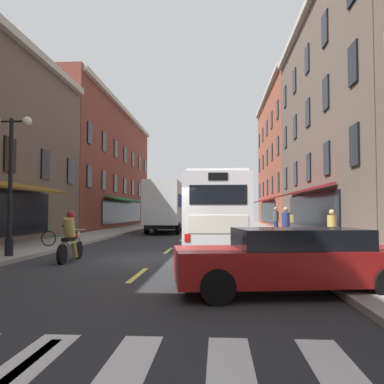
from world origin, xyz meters
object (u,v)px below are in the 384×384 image
at_px(bicycle_near, 60,238).
at_px(pedestrian_mid, 332,229).
at_px(sedan_near, 292,260).
at_px(sedan_mid, 176,221).
at_px(transit_bus, 218,210).
at_px(street_lamp_twin, 10,178).
at_px(motorcycle_rider, 70,240).
at_px(pedestrian_near, 286,225).
at_px(pedestrian_far, 276,221).
at_px(box_truck, 165,207).

xyz_separation_m(bicycle_near, pedestrian_mid, (11.37, -0.45, 0.44)).
distance_m(sedan_near, sedan_mid, 32.75).
xyz_separation_m(transit_bus, street_lamp_twin, (-7.04, -7.29, 1.08)).
distance_m(motorcycle_rider, bicycle_near, 4.57).
bearing_deg(street_lamp_twin, sedan_mid, 84.05).
bearing_deg(pedestrian_near, sedan_mid, 20.69).
height_order(bicycle_near, street_lamp_twin, street_lamp_twin).
distance_m(transit_bus, motorcycle_rider, 9.05).
height_order(sedan_near, pedestrian_mid, pedestrian_mid).
bearing_deg(motorcycle_rider, pedestrian_far, 56.66).
bearing_deg(transit_bus, bicycle_near, -152.80).
relative_size(pedestrian_near, pedestrian_far, 0.96).
xyz_separation_m(box_truck, street_lamp_twin, (-3.08, -17.21, 0.83)).
bearing_deg(box_truck, pedestrian_mid, -58.30).
height_order(sedan_near, pedestrian_far, pedestrian_far).
height_order(sedan_mid, motorcycle_rider, motorcycle_rider).
bearing_deg(bicycle_near, pedestrian_mid, -2.29).
xyz_separation_m(pedestrian_far, street_lamp_twin, (-10.69, -12.56, 1.73)).
height_order(box_truck, street_lamp_twin, street_lamp_twin).
distance_m(sedan_near, pedestrian_near, 10.58).
xyz_separation_m(box_truck, motorcycle_rider, (-0.85, -17.52, -1.24)).
relative_size(box_truck, sedan_mid, 1.75).
bearing_deg(transit_bus, pedestrian_far, 55.21).
bearing_deg(street_lamp_twin, pedestrian_near, 27.98).
xyz_separation_m(sedan_mid, pedestrian_far, (7.86, -14.64, 0.36)).
bearing_deg(pedestrian_mid, street_lamp_twin, -102.97).
bearing_deg(bicycle_near, pedestrian_far, 39.99).
xyz_separation_m(sedan_near, motorcycle_rider, (-6.30, 4.75, 0.03)).
relative_size(transit_bus, bicycle_near, 7.16).
distance_m(pedestrian_far, street_lamp_twin, 16.58).
bearing_deg(pedestrian_far, street_lamp_twin, 92.19).
height_order(pedestrian_near, street_lamp_twin, street_lamp_twin).
height_order(sedan_mid, bicycle_near, sedan_mid).
distance_m(motorcycle_rider, street_lamp_twin, 3.06).
bearing_deg(motorcycle_rider, street_lamp_twin, 172.13).
relative_size(box_truck, sedan_near, 1.66).
height_order(sedan_near, pedestrian_near, pedestrian_near).
bearing_deg(bicycle_near, sedan_near, -47.01).
relative_size(pedestrian_mid, pedestrian_far, 0.89).
xyz_separation_m(transit_bus, sedan_near, (1.50, -12.34, -1.03)).
relative_size(sedan_near, pedestrian_far, 2.72).
xyz_separation_m(pedestrian_near, street_lamp_twin, (-10.16, -5.40, 1.75)).
xyz_separation_m(sedan_mid, motorcycle_rider, (-0.61, -27.50, 0.02)).
xyz_separation_m(sedan_mid, street_lamp_twin, (-2.84, -27.20, 2.09)).
bearing_deg(box_truck, street_lamp_twin, -100.14).
distance_m(box_truck, bicycle_near, 13.77).
relative_size(motorcycle_rider, pedestrian_near, 1.22).
bearing_deg(pedestrian_near, street_lamp_twin, 120.09).
bearing_deg(pedestrian_mid, transit_bus, -159.60).
relative_size(pedestrian_far, street_lamp_twin, 0.37).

